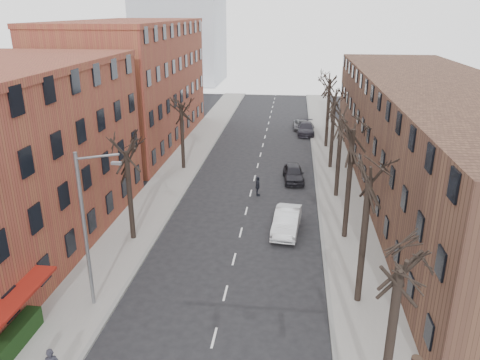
% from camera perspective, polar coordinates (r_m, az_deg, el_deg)
% --- Properties ---
extents(sidewalk_left, '(4.00, 90.00, 0.15)m').
position_cam_1_polar(sidewalk_left, '(50.18, -7.06, 1.81)').
color(sidewalk_left, gray).
rests_on(sidewalk_left, ground).
extents(sidewalk_right, '(4.00, 90.00, 0.15)m').
position_cam_1_polar(sidewalk_right, '(49.03, 11.44, 1.12)').
color(sidewalk_right, gray).
rests_on(sidewalk_right, ground).
extents(building_left_far, '(12.00, 28.00, 14.00)m').
position_cam_1_polar(building_left_far, '(59.26, -13.00, 11.17)').
color(building_left_far, brown).
rests_on(building_left_far, ground).
extents(building_right, '(12.00, 50.00, 10.00)m').
position_cam_1_polar(building_right, '(44.40, 22.73, 4.59)').
color(building_right, '#503325').
rests_on(building_right, ground).
extents(awning_left, '(1.20, 7.00, 0.15)m').
position_cam_1_polar(awning_left, '(26.69, -25.43, -18.21)').
color(awning_left, maroon).
rests_on(awning_left, ground).
extents(hedge, '(0.80, 6.00, 1.00)m').
position_cam_1_polar(hedge, '(25.72, -27.04, -18.28)').
color(hedge, '#1B3512').
rests_on(hedge, sidewalk_left).
extents(tree_right_b, '(5.20, 5.20, 10.80)m').
position_cam_1_polar(tree_right_b, '(28.35, 14.09, -14.21)').
color(tree_right_b, black).
rests_on(tree_right_b, ground).
extents(tree_right_c, '(5.20, 5.20, 11.60)m').
position_cam_1_polar(tree_right_c, '(35.22, 12.57, -6.89)').
color(tree_right_c, black).
rests_on(tree_right_c, ground).
extents(tree_right_d, '(5.20, 5.20, 10.00)m').
position_cam_1_polar(tree_right_d, '(42.48, 11.59, -2.01)').
color(tree_right_d, black).
rests_on(tree_right_d, ground).
extents(tree_right_e, '(5.20, 5.20, 10.80)m').
position_cam_1_polar(tree_right_e, '(49.96, 10.90, 1.42)').
color(tree_right_e, black).
rests_on(tree_right_e, ground).
extents(tree_right_f, '(5.20, 5.20, 11.60)m').
position_cam_1_polar(tree_right_f, '(57.59, 10.39, 3.96)').
color(tree_right_f, black).
rests_on(tree_right_f, ground).
extents(tree_left_a, '(5.20, 5.20, 9.50)m').
position_cam_1_polar(tree_left_a, '(35.03, -12.83, -7.07)').
color(tree_left_a, black).
rests_on(tree_left_a, ground).
extents(tree_left_b, '(5.20, 5.20, 9.50)m').
position_cam_1_polar(tree_left_b, '(49.19, -6.87, 1.35)').
color(tree_left_b, black).
rests_on(tree_left_b, ground).
extents(streetlight, '(2.45, 0.22, 9.03)m').
position_cam_1_polar(streetlight, '(26.04, -18.13, -5.20)').
color(streetlight, slate).
rests_on(streetlight, ground).
extents(silver_sedan, '(2.28, 5.33, 1.71)m').
position_cam_1_polar(silver_sedan, '(35.11, 5.72, -5.01)').
color(silver_sedan, silver).
rests_on(silver_sedan, ground).
extents(parked_car_near, '(2.28, 4.80, 1.59)m').
position_cam_1_polar(parked_car_near, '(45.47, 6.54, 0.84)').
color(parked_car_near, black).
rests_on(parked_car_near, ground).
extents(parked_car_mid, '(2.22, 5.39, 1.56)m').
position_cam_1_polar(parked_car_mid, '(63.08, 8.04, 6.23)').
color(parked_car_mid, '#23222A').
rests_on(parked_car_mid, ground).
extents(parked_car_far, '(2.20, 4.41, 1.20)m').
position_cam_1_polar(parked_car_far, '(65.83, 7.40, 6.69)').
color(parked_car_far, slate).
rests_on(parked_car_far, ground).
extents(pedestrian_crossing, '(0.56, 1.09, 1.78)m').
position_cam_1_polar(pedestrian_crossing, '(41.57, 2.17, -0.78)').
color(pedestrian_crossing, black).
rests_on(pedestrian_crossing, ground).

